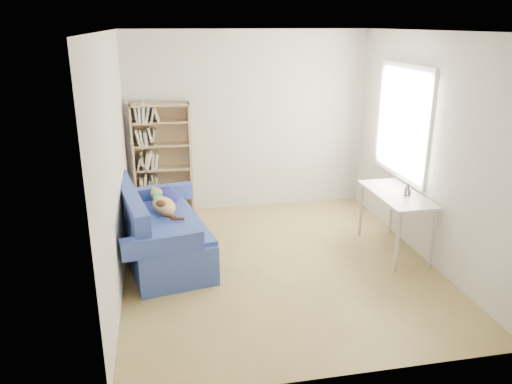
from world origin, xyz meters
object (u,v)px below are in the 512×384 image
(sofa, at_px, (159,231))
(pen_cup, at_px, (407,191))
(bookshelf, at_px, (163,165))
(desk, at_px, (396,199))

(sofa, xyz_separation_m, pen_cup, (2.90, -0.45, 0.47))
(sofa, bearing_deg, bookshelf, 75.35)
(sofa, bearing_deg, pen_cup, -19.72)
(bookshelf, relative_size, pen_cup, 10.93)
(bookshelf, relative_size, desk, 1.42)
(bookshelf, xyz_separation_m, desk, (2.72, -1.77, -0.08))
(bookshelf, distance_m, desk, 3.25)
(sofa, xyz_separation_m, bookshelf, (0.09, 1.41, 0.42))
(bookshelf, bearing_deg, sofa, -93.78)
(bookshelf, height_order, pen_cup, bookshelf)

